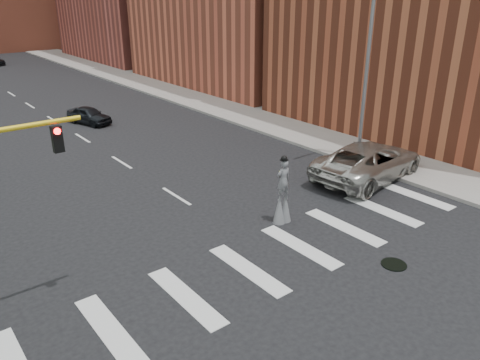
{
  "coord_description": "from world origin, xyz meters",
  "views": [
    {
      "loc": [
        -10.19,
        -9.85,
        9.13
      ],
      "look_at": [
        1.08,
        4.46,
        1.7
      ],
      "focal_mm": 35.0,
      "sensor_mm": 36.0,
      "label": 1
    }
  ],
  "objects": [
    {
      "name": "suv_crossing",
      "position": [
        9.0,
        3.82,
        0.95
      ],
      "size": [
        7.13,
        3.82,
        1.9
      ],
      "primitive_type": "imported",
      "rotation": [
        0.0,
        0.0,
        1.67
      ],
      "color": "#ABA8A1",
      "rests_on": "ground"
    },
    {
      "name": "ground_plane",
      "position": [
        0.0,
        0.0,
        0.0
      ],
      "size": [
        160.0,
        160.0,
        0.0
      ],
      "primitive_type": "plane",
      "color": "black",
      "rests_on": "ground"
    },
    {
      "name": "stilt_performer",
      "position": [
        2.16,
        2.96,
        1.18
      ],
      "size": [
        0.84,
        0.55,
        2.97
      ],
      "rotation": [
        0.0,
        0.0,
        3.05
      ],
      "color": "#352215",
      "rests_on": "ground"
    },
    {
      "name": "car_near",
      "position": [
        1.78,
        23.18,
        0.63
      ],
      "size": [
        2.58,
        3.96,
        1.25
      ],
      "primitive_type": "imported",
      "rotation": [
        0.0,
        0.0,
        0.33
      ],
      "color": "black",
      "rests_on": "ground"
    },
    {
      "name": "sidewalk_right",
      "position": [
        12.5,
        25.0,
        0.09
      ],
      "size": [
        5.0,
        90.0,
        0.18
      ],
      "primitive_type": "cube",
      "color": "gray",
      "rests_on": "ground"
    },
    {
      "name": "streetlight",
      "position": [
        10.9,
        6.0,
        4.9
      ],
      "size": [
        2.05,
        0.2,
        9.0
      ],
      "color": "slate",
      "rests_on": "ground"
    },
    {
      "name": "manhole",
      "position": [
        3.0,
        -2.0,
        0.02
      ],
      "size": [
        0.9,
        0.9,
        0.04
      ],
      "primitive_type": "cylinder",
      "color": "black",
      "rests_on": "ground"
    }
  ]
}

